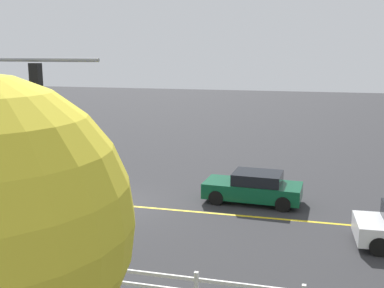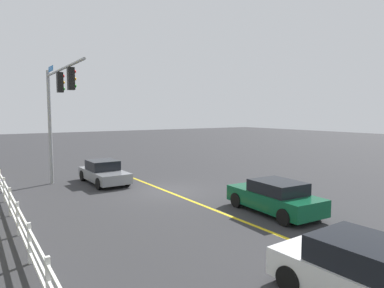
% 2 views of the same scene
% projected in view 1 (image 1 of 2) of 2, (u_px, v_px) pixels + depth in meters
% --- Properties ---
extents(ground_plane, '(120.00, 120.00, 0.00)m').
position_uv_depth(ground_plane, '(111.00, 205.00, 20.02)').
color(ground_plane, '#2D2D30').
extents(lane_center_stripe, '(28.00, 0.16, 0.01)m').
position_uv_depth(lane_center_stripe, '(201.00, 212.00, 19.05)').
color(lane_center_stripe, gold).
rests_on(lane_center_stripe, ground_plane).
extents(car_0, '(4.28, 2.07, 1.36)m').
position_uv_depth(car_0, '(254.00, 188.00, 20.19)').
color(car_0, '#0C4C2D').
rests_on(car_0, ground_plane).
extents(car_1, '(4.29, 1.93, 1.34)m').
position_uv_depth(car_1, '(2.00, 198.00, 18.84)').
color(car_1, slate).
rests_on(car_1, ground_plane).
extents(white_rail_fence, '(26.10, 0.10, 1.15)m').
position_uv_depth(white_rail_fence, '(101.00, 280.00, 12.19)').
color(white_rail_fence, white).
rests_on(white_rail_fence, ground_plane).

